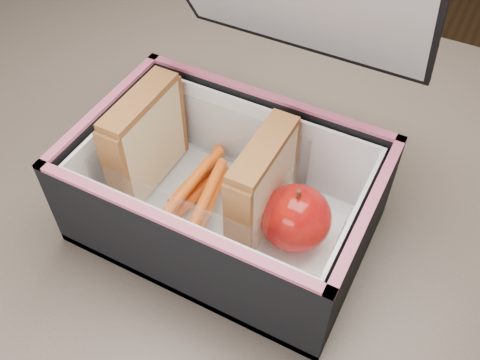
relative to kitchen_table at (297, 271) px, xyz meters
The scene contains 8 objects.
kitchen_table is the anchor object (origin of this frame).
lunch_bag 0.17m from the kitchen_table, 153.64° to the right, with size 0.27×0.28×0.25m.
plastic_tub 0.17m from the kitchen_table, 164.51° to the right, with size 0.17×0.12×0.07m, color white, non-canonical shape.
sandwich_left 0.23m from the kitchen_table, behind, with size 0.03×0.10×0.11m.
sandwich_right 0.16m from the kitchen_table, 142.53° to the right, with size 0.03×0.09×0.10m.
carrot_sticks 0.16m from the kitchen_table, 164.16° to the right, with size 0.05×0.14×0.03m.
paper_napkin 0.11m from the kitchen_table, 82.84° to the right, with size 0.07×0.08×0.01m, color white.
red_apple 0.15m from the kitchen_table, 87.07° to the right, with size 0.07×0.07×0.07m.
Camera 1 is at (0.09, -0.32, 1.19)m, focal length 40.00 mm.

